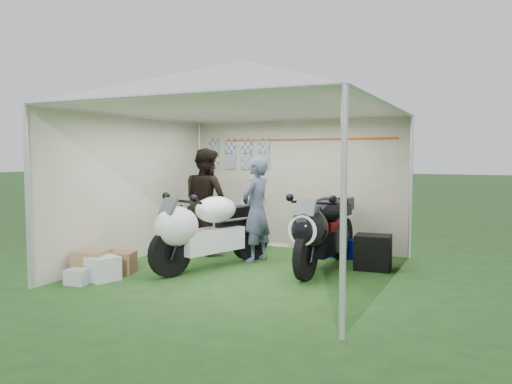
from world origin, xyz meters
TOP-DOWN VIEW (x-y plane):
  - ground at (0.00, 0.00)m, footprint 80.00×80.00m
  - canopy_tent at (-0.00, 0.03)m, footprint 5.66×5.66m
  - motorcycle_white at (-0.56, -0.12)m, footprint 1.00×2.15m
  - motorcycle_black at (1.00, 0.54)m, footprint 0.54×2.23m
  - paddock_stand at (1.03, 1.55)m, footprint 0.43×0.27m
  - person_dark_jacket at (-1.22, 0.97)m, footprint 1.07×0.97m
  - person_blue_jacket at (-0.14, 0.69)m, footprint 0.49×0.66m
  - equipment_box at (1.64, 0.91)m, footprint 0.54×0.45m
  - crate_0 at (-1.54, -1.26)m, footprint 0.57×0.50m
  - crate_1 at (-1.75, -1.20)m, footprint 0.49×0.49m
  - crate_2 at (-1.63, -1.59)m, footprint 0.31×0.27m
  - crate_3 at (-1.57, -0.88)m, footprint 0.54×0.45m

SIDE VIEW (x-z plane):
  - ground at x=0.00m, z-range 0.00..0.00m
  - crate_2 at x=-1.63m, z-range 0.00..0.20m
  - crate_3 at x=-1.57m, z-range 0.00..0.30m
  - paddock_stand at x=1.03m, z-range 0.00..0.31m
  - crate_0 at x=-1.54m, z-range 0.00..0.32m
  - crate_1 at x=-1.75m, z-range 0.00..0.37m
  - equipment_box at x=1.64m, z-range 0.00..0.51m
  - motorcycle_black at x=1.00m, z-range 0.06..1.16m
  - motorcycle_white at x=-0.56m, z-range 0.06..1.16m
  - person_blue_jacket at x=-0.14m, z-range 0.00..1.64m
  - person_dark_jacket at x=-1.22m, z-range 0.00..1.79m
  - canopy_tent at x=0.00m, z-range 1.08..4.08m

